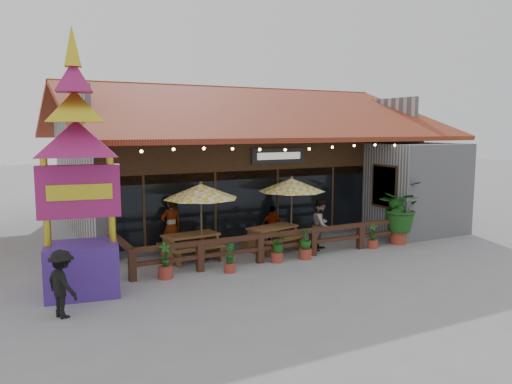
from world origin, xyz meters
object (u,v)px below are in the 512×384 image
umbrella_left (201,192)px  tropical_plant (399,208)px  picnic_table_right (272,234)px  pedestrian (62,284)px  picnic_table_left (191,242)px  thai_sign_tower (77,145)px  umbrella_right (292,185)px

umbrella_left → tropical_plant: 7.40m
picnic_table_right → pedestrian: bearing=-156.3°
picnic_table_left → thai_sign_tower: size_ratio=0.26×
umbrella_right → picnic_table_right: (-0.89, -0.20, -1.64)m
picnic_table_right → thai_sign_tower: thai_sign_tower is taller
umbrella_left → picnic_table_right: bearing=1.7°
thai_sign_tower → pedestrian: (-0.64, -1.39, -3.01)m
umbrella_left → pedestrian: (-4.53, -3.07, -1.45)m
picnic_table_left → thai_sign_tower: 5.20m
umbrella_left → tropical_plant: (7.26, -1.14, -0.90)m
picnic_table_right → thai_sign_tower: bearing=-165.0°
umbrella_right → picnic_table_left: bearing=-179.4°
picnic_table_left → umbrella_left: bearing=-40.1°
umbrella_left → umbrella_right: (3.53, 0.27, -0.01)m
umbrella_left → picnic_table_left: size_ratio=1.43×
picnic_table_right → tropical_plant: size_ratio=0.90×
umbrella_right → picnic_table_left: umbrella_right is taller
picnic_table_left → tropical_plant: size_ratio=0.82×
umbrella_left → thai_sign_tower: size_ratio=0.38×
picnic_table_left → pedestrian: (-4.26, -3.30, 0.20)m
picnic_table_left → picnic_table_right: (2.92, -0.15, 0.00)m
umbrella_right → pedestrian: (-8.06, -3.35, -1.44)m
pedestrian → umbrella_right: bearing=-90.3°
umbrella_left → picnic_table_left: umbrella_left is taller
thai_sign_tower → tropical_plant: 11.43m
pedestrian → tropical_plant: bearing=-103.5°
picnic_table_left → tropical_plant: bearing=-10.3°
umbrella_right → tropical_plant: (3.73, -1.42, -0.89)m
picnic_table_left → tropical_plant: tropical_plant is taller
tropical_plant → pedestrian: tropical_plant is taller
picnic_table_left → picnic_table_right: bearing=-3.0°
picnic_table_right → umbrella_left: bearing=-178.3°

